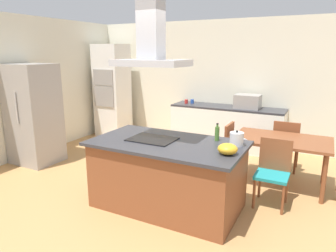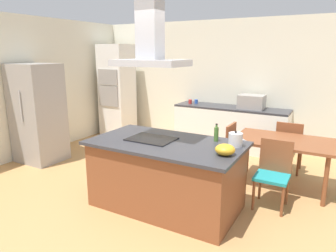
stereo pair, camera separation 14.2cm
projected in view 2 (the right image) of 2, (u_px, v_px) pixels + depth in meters
ground at (208, 169)px, 5.40m from camera, size 16.00×16.00×0.00m
wall_back at (241, 84)px, 6.56m from camera, size 7.20×0.10×2.70m
wall_left at (45, 85)px, 6.30m from camera, size 0.10×8.80×2.70m
kitchen_island at (166, 174)px, 4.02m from camera, size 1.96×1.10×0.90m
cooktop at (151, 139)px, 4.02m from camera, size 0.60×0.44×0.01m
tea_kettle at (236, 140)px, 3.71m from camera, size 0.22×0.17×0.19m
olive_oil_bottle at (216, 134)px, 3.92m from camera, size 0.06×0.06×0.23m
mixing_bowl at (225, 150)px, 3.40m from camera, size 0.23×0.23×0.12m
back_counter at (230, 128)px, 6.50m from camera, size 2.36×0.62×0.90m
countertop_microwave at (252, 102)px, 6.16m from camera, size 0.50×0.38×0.28m
coffee_mug_red at (190, 102)px, 6.81m from camera, size 0.08×0.08×0.09m
coffee_mug_blue at (196, 101)px, 6.82m from camera, size 0.08×0.08×0.09m
wall_oven_stack at (117, 90)px, 7.49m from camera, size 0.70×0.66×2.20m
refrigerator at (38, 113)px, 5.67m from camera, size 0.80×0.73×1.82m
dining_table at (283, 145)px, 4.57m from camera, size 1.40×0.90×0.75m
chair_facing_island at (274, 169)px, 4.04m from camera, size 0.42×0.42×0.89m
chair_facing_back_wall at (289, 144)px, 5.17m from camera, size 0.42×0.42×0.89m
chair_at_left_end at (224, 146)px, 5.04m from camera, size 0.42×0.42×0.89m
range_hood at (150, 45)px, 3.74m from camera, size 0.90×0.55×0.78m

